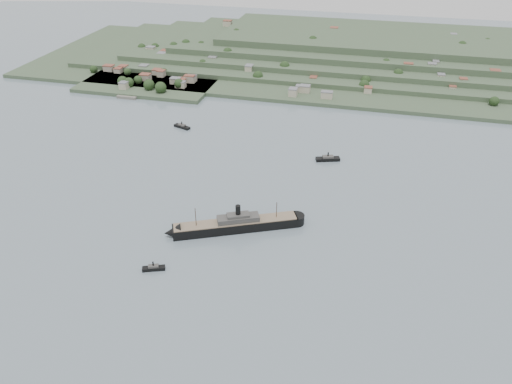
# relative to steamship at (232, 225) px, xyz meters

# --- Properties ---
(ground) EXTENTS (1400.00, 1400.00, 0.00)m
(ground) POSITION_rel_steamship_xyz_m (25.85, 1.02, -4.15)
(ground) COLOR slate
(ground) RESTS_ON ground
(far_peninsula) EXTENTS (760.00, 309.00, 30.00)m
(far_peninsula) POSITION_rel_steamship_xyz_m (53.75, 394.12, 7.73)
(far_peninsula) COLOR #374931
(far_peninsula) RESTS_ON ground
(steamship) EXTENTS (87.76, 47.59, 22.49)m
(steamship) POSITION_rel_steamship_xyz_m (0.00, 0.00, 0.00)
(steamship) COLOR black
(steamship) RESTS_ON ground
(tugboat) EXTENTS (13.82, 8.16, 6.04)m
(tugboat) POSITION_rel_steamship_xyz_m (-33.76, -50.13, -2.68)
(tugboat) COLOR black
(tugboat) RESTS_ON ground
(ferry_west) EXTENTS (17.47, 10.29, 6.33)m
(ferry_west) POSITION_rel_steamship_xyz_m (-93.17, 146.80, -2.63)
(ferry_west) COLOR black
(ferry_west) RESTS_ON ground
(ferry_east) EXTENTS (20.61, 11.58, 7.46)m
(ferry_east) POSITION_rel_steamship_xyz_m (48.73, 114.34, -2.36)
(ferry_east) COLOR black
(ferry_east) RESTS_ON ground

